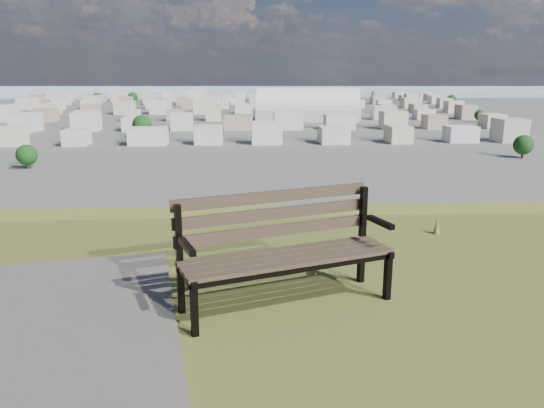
{
  "coord_description": "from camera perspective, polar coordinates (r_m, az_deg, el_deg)",
  "views": [
    {
      "loc": [
        0.26,
        -2.25,
        26.73
      ],
      "look_at": [
        0.6,
        3.45,
        25.3
      ],
      "focal_mm": 35.0,
      "sensor_mm": 36.0,
      "label": 1
    }
  ],
  "objects": [
    {
      "name": "park_bench",
      "position": [
        4.0,
        1.22,
        -4.22
      ],
      "size": [
        1.68,
        1.01,
        0.84
      ],
      "rotation": [
        0.0,
        0.0,
        0.34
      ],
      "color": "#403625",
      "rests_on": "hilltop_mesa"
    },
    {
      "name": "arena",
      "position": [
        303.73,
        3.91,
        10.04
      ],
      "size": [
        60.1,
        34.13,
        23.9
      ],
      "rotation": [
        0.0,
        0.0,
        -0.19
      ],
      "color": "beige",
      "rests_on": "ground"
    },
    {
      "name": "city_blocks",
      "position": [
        397.37,
        -3.55,
        10.67
      ],
      "size": [
        395.0,
        361.0,
        7.0
      ],
      "color": "beige",
      "rests_on": "ground"
    },
    {
      "name": "city_trees",
      "position": [
        323.09,
        -8.31,
        10.02
      ],
      "size": [
        406.52,
        387.2,
        9.98
      ],
      "color": "#38261C",
      "rests_on": "ground"
    },
    {
      "name": "bay_water",
      "position": [
        902.64,
        -3.55,
        12.33
      ],
      "size": [
        2400.0,
        700.0,
        0.12
      ],
      "primitive_type": "cube",
      "color": "#95AABE",
      "rests_on": "ground"
    },
    {
      "name": "far_hills",
      "position": [
        1406.5,
        -6.13,
        13.92
      ],
      "size": [
        2050.0,
        340.0,
        60.0
      ],
      "color": "#91A0B4",
      "rests_on": "ground"
    }
  ]
}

